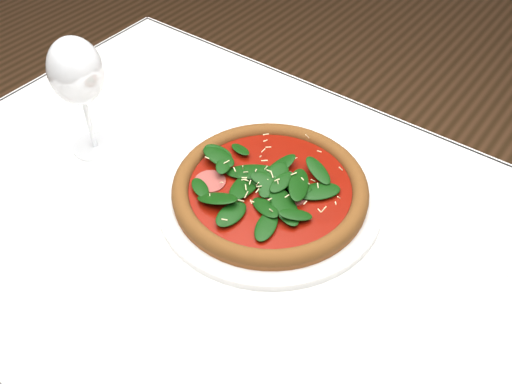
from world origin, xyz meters
The scene contains 4 objects.
dining_table centered at (0.00, 0.00, 0.65)m, with size 1.21×0.81×0.75m.
plate centered at (0.00, 0.08, 0.76)m, with size 0.38×0.38×0.02m.
pizza centered at (0.00, 0.08, 0.78)m, with size 0.34×0.34×0.04m.
wine_glass centered at (-0.33, -0.01, 0.91)m, with size 0.09×0.09×0.23m.
Camera 1 is at (0.39, -0.47, 1.44)m, focal length 40.00 mm.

